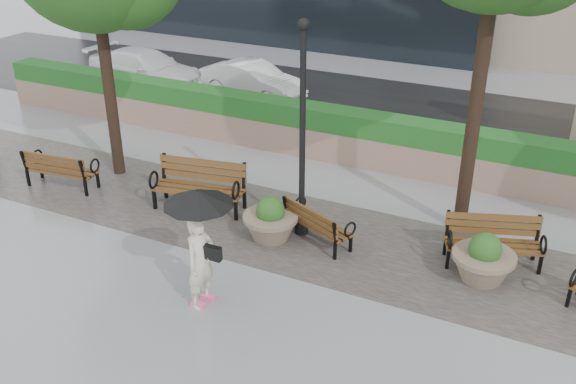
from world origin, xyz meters
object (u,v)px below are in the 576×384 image
at_px(bench_0, 62,177).
at_px(car_left, 146,69).
at_px(bench_1, 199,196).
at_px(planter_left, 271,223).
at_px(bench_3, 492,251).
at_px(planter_right, 483,262).
at_px(lamppost, 302,146).
at_px(car_right, 253,80).
at_px(bench_2, 317,231).
at_px(pedestrian, 200,237).

distance_m(bench_0, car_left, 8.08).
bearing_deg(car_left, bench_1, -132.16).
distance_m(bench_0, planter_left, 5.59).
height_order(bench_1, planter_left, bench_1).
height_order(bench_1, bench_3, bench_1).
distance_m(planter_right, lamppost, 4.04).
bearing_deg(bench_0, car_right, -102.01).
relative_size(bench_2, lamppost, 0.37).
bearing_deg(planter_right, bench_2, -178.62).
bearing_deg(bench_2, lamppost, 0.56).
height_order(planter_right, lamppost, lamppost).
xyz_separation_m(planter_left, car_right, (-4.84, 7.98, 0.23)).
xyz_separation_m(bench_1, bench_3, (6.27, 0.53, -0.04)).
xyz_separation_m(bench_0, lamppost, (6.05, 0.53, 1.69)).
relative_size(bench_0, bench_3, 0.94).
bearing_deg(bench_1, car_right, 100.02).
relative_size(planter_left, pedestrian, 0.52).
height_order(bench_1, bench_2, bench_1).
bearing_deg(car_right, bench_3, -118.65).
height_order(planter_right, pedestrian, pedestrian).
bearing_deg(bench_2, car_left, -12.99).
distance_m(lamppost, pedestrian, 3.06).
relative_size(bench_0, car_right, 0.49).
distance_m(bench_3, planter_right, 0.63).
height_order(bench_0, lamppost, lamppost).
relative_size(lamppost, car_right, 1.22).
bearing_deg(planter_right, lamppost, 178.39).
bearing_deg(bench_1, lamppost, -10.03).
distance_m(car_left, pedestrian, 13.17).
bearing_deg(car_right, pedestrian, -146.39).
height_order(bench_2, pedestrian, pedestrian).
xyz_separation_m(bench_2, lamppost, (-0.44, 0.18, 1.72)).
bearing_deg(pedestrian, car_right, 32.00).
relative_size(planter_right, pedestrian, 0.53).
bearing_deg(bench_1, bench_2, -13.66).
height_order(bench_0, pedestrian, pedestrian).
relative_size(lamppost, pedestrian, 2.04).
xyz_separation_m(car_left, car_right, (3.91, 0.59, -0.05)).
xyz_separation_m(bench_0, planter_right, (9.76, 0.43, 0.10)).
bearing_deg(planter_right, car_left, 151.56).
xyz_separation_m(planter_right, pedestrian, (-4.21, -2.85, 0.95)).
distance_m(bench_1, planter_right, 6.21).
height_order(bench_2, bench_3, bench_3).
bearing_deg(pedestrian, bench_2, -11.38).
relative_size(bench_2, pedestrian, 0.76).
height_order(bench_0, bench_3, bench_3).
xyz_separation_m(bench_2, car_left, (-9.65, 7.08, 0.40)).
bearing_deg(bench_1, pedestrian, -66.14).
relative_size(lamppost, car_left, 1.00).
distance_m(bench_0, bench_2, 6.50).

